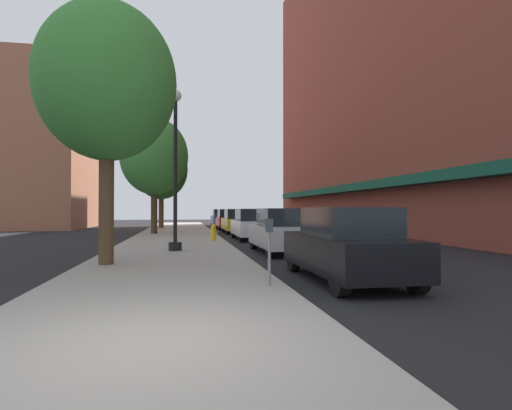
{
  "coord_description": "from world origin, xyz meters",
  "views": [
    {
      "loc": [
        0.38,
        -4.71,
        1.61
      ],
      "look_at": [
        3.83,
        14.56,
        1.84
      ],
      "focal_mm": 28.55,
      "sensor_mm": 36.0,
      "label": 1
    }
  ],
  "objects_px": {
    "tree_far": "(107,83)",
    "car_white": "(252,225)",
    "tree_mid": "(154,157)",
    "car_blue": "(221,218)",
    "car_red": "(228,219)",
    "parking_meter_near": "(269,243)",
    "tree_near": "(161,169)",
    "parking_meter_far": "(215,222)",
    "car_black": "(346,245)",
    "car_yellow": "(237,221)",
    "fire_hydrant": "(213,232)",
    "car_silver": "(282,231)",
    "lamppost": "(175,166)"
  },
  "relations": [
    {
      "from": "car_silver",
      "to": "car_red",
      "type": "height_order",
      "value": "same"
    },
    {
      "from": "fire_hydrant",
      "to": "car_red",
      "type": "height_order",
      "value": "car_red"
    },
    {
      "from": "tree_near",
      "to": "car_yellow",
      "type": "xyz_separation_m",
      "value": [
        5.4,
        -6.16,
        -4.08
      ]
    },
    {
      "from": "tree_mid",
      "to": "car_blue",
      "type": "height_order",
      "value": "tree_mid"
    },
    {
      "from": "fire_hydrant",
      "to": "tree_far",
      "type": "distance_m",
      "value": 9.88
    },
    {
      "from": "parking_meter_far",
      "to": "tree_near",
      "type": "bearing_deg",
      "value": 105.94
    },
    {
      "from": "tree_mid",
      "to": "lamppost",
      "type": "bearing_deg",
      "value": -82.22
    },
    {
      "from": "car_white",
      "to": "tree_far",
      "type": "bearing_deg",
      "value": -118.92
    },
    {
      "from": "tree_near",
      "to": "parking_meter_far",
      "type": "bearing_deg",
      "value": -74.06
    },
    {
      "from": "fire_hydrant",
      "to": "parking_meter_far",
      "type": "height_order",
      "value": "parking_meter_far"
    },
    {
      "from": "lamppost",
      "to": "tree_far",
      "type": "bearing_deg",
      "value": -117.32
    },
    {
      "from": "parking_meter_far",
      "to": "car_red",
      "type": "xyz_separation_m",
      "value": [
        1.95,
        11.67,
        -0.14
      ]
    },
    {
      "from": "car_silver",
      "to": "car_yellow",
      "type": "height_order",
      "value": "same"
    },
    {
      "from": "parking_meter_far",
      "to": "car_black",
      "type": "bearing_deg",
      "value": -81.48
    },
    {
      "from": "car_yellow",
      "to": "car_red",
      "type": "relative_size",
      "value": 1.0
    },
    {
      "from": "fire_hydrant",
      "to": "car_silver",
      "type": "xyz_separation_m",
      "value": [
        2.19,
        -4.93,
        0.29
      ]
    },
    {
      "from": "tree_far",
      "to": "car_yellow",
      "type": "height_order",
      "value": "tree_far"
    },
    {
      "from": "tree_far",
      "to": "car_silver",
      "type": "relative_size",
      "value": 1.67
    },
    {
      "from": "tree_mid",
      "to": "car_black",
      "type": "distance_m",
      "value": 18.88
    },
    {
      "from": "tree_near",
      "to": "car_yellow",
      "type": "distance_m",
      "value": 9.15
    },
    {
      "from": "parking_meter_near",
      "to": "car_red",
      "type": "bearing_deg",
      "value": 85.63
    },
    {
      "from": "tree_mid",
      "to": "car_white",
      "type": "bearing_deg",
      "value": -41.11
    },
    {
      "from": "fire_hydrant",
      "to": "car_silver",
      "type": "relative_size",
      "value": 0.18
    },
    {
      "from": "tree_far",
      "to": "car_silver",
      "type": "distance_m",
      "value": 7.78
    },
    {
      "from": "car_blue",
      "to": "car_black",
      "type": "bearing_deg",
      "value": -89.49
    },
    {
      "from": "car_white",
      "to": "parking_meter_far",
      "type": "bearing_deg",
      "value": 176.41
    },
    {
      "from": "car_black",
      "to": "tree_near",
      "type": "bearing_deg",
      "value": 100.92
    },
    {
      "from": "car_white",
      "to": "car_red",
      "type": "relative_size",
      "value": 1.0
    },
    {
      "from": "tree_far",
      "to": "car_red",
      "type": "distance_m",
      "value": 22.81
    },
    {
      "from": "lamppost",
      "to": "tree_near",
      "type": "height_order",
      "value": "tree_near"
    },
    {
      "from": "car_silver",
      "to": "car_blue",
      "type": "relative_size",
      "value": 1.0
    },
    {
      "from": "lamppost",
      "to": "car_yellow",
      "type": "xyz_separation_m",
      "value": [
        3.91,
        12.45,
        -2.39
      ]
    },
    {
      "from": "car_white",
      "to": "tree_near",
      "type": "bearing_deg",
      "value": 114.98
    },
    {
      "from": "car_silver",
      "to": "car_yellow",
      "type": "bearing_deg",
      "value": 89.31
    },
    {
      "from": "car_blue",
      "to": "car_yellow",
      "type": "bearing_deg",
      "value": -89.49
    },
    {
      "from": "tree_far",
      "to": "car_white",
      "type": "relative_size",
      "value": 1.67
    },
    {
      "from": "car_black",
      "to": "car_yellow",
      "type": "distance_m",
      "value": 18.92
    },
    {
      "from": "car_red",
      "to": "car_silver",
      "type": "bearing_deg",
      "value": -91.9
    },
    {
      "from": "parking_meter_near",
      "to": "tree_mid",
      "type": "height_order",
      "value": "tree_mid"
    },
    {
      "from": "tree_far",
      "to": "car_black",
      "type": "relative_size",
      "value": 1.67
    },
    {
      "from": "parking_meter_far",
      "to": "tree_mid",
      "type": "xyz_separation_m",
      "value": [
        -3.48,
        4.58,
        4.01
      ]
    },
    {
      "from": "car_white",
      "to": "car_red",
      "type": "height_order",
      "value": "same"
    },
    {
      "from": "car_white",
      "to": "car_yellow",
      "type": "xyz_separation_m",
      "value": [
        0.0,
        6.07,
        0.0
      ]
    },
    {
      "from": "parking_meter_near",
      "to": "tree_near",
      "type": "relative_size",
      "value": 0.18
    },
    {
      "from": "parking_meter_near",
      "to": "car_white",
      "type": "bearing_deg",
      "value": 81.89
    },
    {
      "from": "tree_near",
      "to": "fire_hydrant",
      "type": "bearing_deg",
      "value": -77.14
    },
    {
      "from": "parking_meter_near",
      "to": "car_blue",
      "type": "height_order",
      "value": "car_blue"
    },
    {
      "from": "lamppost",
      "to": "tree_far",
      "type": "height_order",
      "value": "tree_far"
    },
    {
      "from": "parking_meter_far",
      "to": "fire_hydrant",
      "type": "bearing_deg",
      "value": -96.89
    },
    {
      "from": "car_silver",
      "to": "car_red",
      "type": "distance_m",
      "value": 18.58
    }
  ]
}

